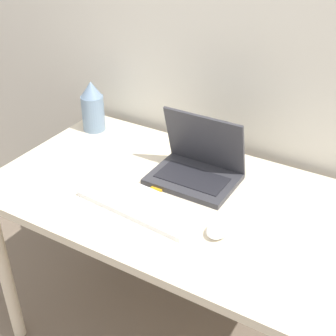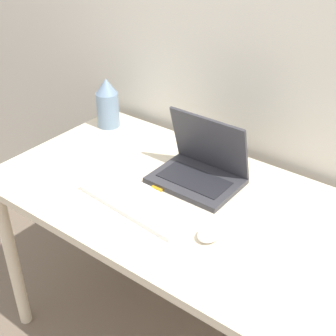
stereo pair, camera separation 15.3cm
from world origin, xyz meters
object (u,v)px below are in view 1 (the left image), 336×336
laptop (197,165)px  mp3_player (160,186)px  vase (93,107)px  keyboard (141,203)px  mouse (218,229)px

laptop → mp3_player: laptop is taller
laptop → vase: (-0.55, 0.11, 0.05)m
laptop → keyboard: laptop is taller
laptop → vase: bearing=168.3°
keyboard → mp3_player: (-0.00, 0.12, -0.01)m
keyboard → vase: bearing=142.8°
keyboard → vase: vase is taller
laptop → vase: size_ratio=1.39×
mouse → mp3_player: bearing=156.4°
keyboard → mouse: mouse is taller
mouse → mp3_player: size_ratio=1.49×
laptop → keyboard: (-0.08, -0.24, -0.04)m
laptop → mouse: size_ratio=3.15×
mouse → mp3_player: mouse is taller
mouse → mp3_player: (-0.28, 0.12, -0.01)m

